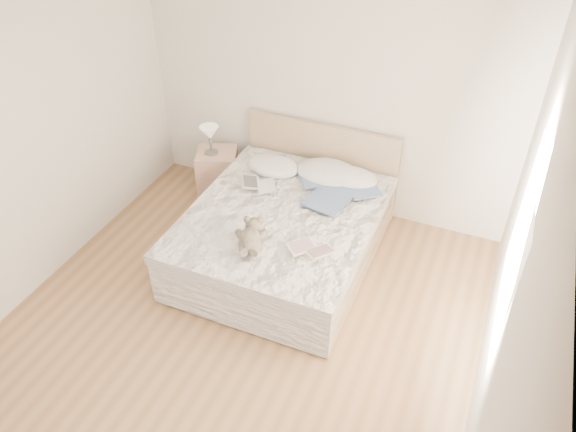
{
  "coord_description": "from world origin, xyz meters",
  "views": [
    {
      "loc": [
        1.7,
        -2.78,
        3.8
      ],
      "look_at": [
        0.08,
        1.05,
        0.62
      ],
      "focal_mm": 35.0,
      "sensor_mm": 36.0,
      "label": 1
    }
  ],
  "objects_px": {
    "nightstand": "(218,173)",
    "teddy_bear": "(250,245)",
    "photo_book": "(258,185)",
    "bed": "(286,231)",
    "table_lamp": "(210,134)",
    "childrens_book": "(311,249)"
  },
  "relations": [
    {
      "from": "table_lamp",
      "to": "teddy_bear",
      "type": "bearing_deg",
      "value": -49.76
    },
    {
      "from": "photo_book",
      "to": "teddy_bear",
      "type": "height_order",
      "value": "teddy_bear"
    },
    {
      "from": "nightstand",
      "to": "teddy_bear",
      "type": "height_order",
      "value": "teddy_bear"
    },
    {
      "from": "nightstand",
      "to": "table_lamp",
      "type": "relative_size",
      "value": 1.7
    },
    {
      "from": "bed",
      "to": "photo_book",
      "type": "height_order",
      "value": "bed"
    },
    {
      "from": "bed",
      "to": "nightstand",
      "type": "bearing_deg",
      "value": 148.73
    },
    {
      "from": "photo_book",
      "to": "teddy_bear",
      "type": "relative_size",
      "value": 1.02
    },
    {
      "from": "photo_book",
      "to": "childrens_book",
      "type": "distance_m",
      "value": 1.11
    },
    {
      "from": "nightstand",
      "to": "table_lamp",
      "type": "bearing_deg",
      "value": -138.33
    },
    {
      "from": "photo_book",
      "to": "childrens_book",
      "type": "relative_size",
      "value": 1.03
    },
    {
      "from": "nightstand",
      "to": "bed",
      "type": "bearing_deg",
      "value": -31.27
    },
    {
      "from": "bed",
      "to": "childrens_book",
      "type": "xyz_separation_m",
      "value": [
        0.46,
        -0.51,
        0.32
      ]
    },
    {
      "from": "teddy_bear",
      "to": "table_lamp",
      "type": "bearing_deg",
      "value": 109.22
    },
    {
      "from": "bed",
      "to": "table_lamp",
      "type": "xyz_separation_m",
      "value": [
        -1.18,
        0.66,
        0.49
      ]
    },
    {
      "from": "nightstand",
      "to": "childrens_book",
      "type": "relative_size",
      "value": 1.59
    },
    {
      "from": "photo_book",
      "to": "bed",
      "type": "bearing_deg",
      "value": -57.01
    },
    {
      "from": "table_lamp",
      "to": "bed",
      "type": "bearing_deg",
      "value": -29.18
    },
    {
      "from": "nightstand",
      "to": "photo_book",
      "type": "relative_size",
      "value": 1.55
    },
    {
      "from": "table_lamp",
      "to": "photo_book",
      "type": "xyz_separation_m",
      "value": [
        0.8,
        -0.45,
        -0.17
      ]
    },
    {
      "from": "bed",
      "to": "photo_book",
      "type": "xyz_separation_m",
      "value": [
        -0.39,
        0.21,
        0.32
      ]
    },
    {
      "from": "nightstand",
      "to": "teddy_bear",
      "type": "relative_size",
      "value": 1.58
    },
    {
      "from": "table_lamp",
      "to": "nightstand",
      "type": "bearing_deg",
      "value": 41.67
    }
  ]
}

